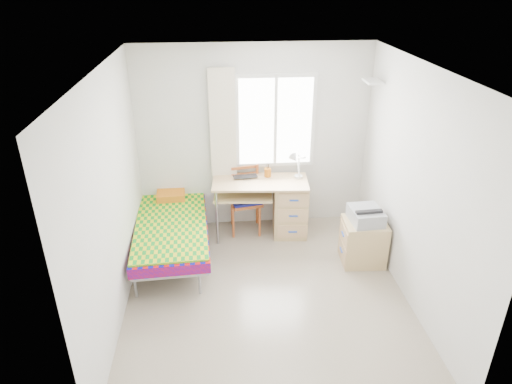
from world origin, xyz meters
TOP-DOWN VIEW (x-y plane):
  - floor at (0.00, 0.00)m, footprint 3.50×3.50m
  - ceiling at (0.00, 0.00)m, footprint 3.50×3.50m
  - wall_back at (0.00, 1.75)m, footprint 3.20×0.00m
  - wall_left at (-1.60, 0.00)m, footprint 0.00×3.50m
  - wall_right at (1.60, 0.00)m, footprint 0.00×3.50m
  - window at (0.30, 1.73)m, footprint 1.10×0.04m
  - curtain at (-0.42, 1.68)m, footprint 0.35×0.05m
  - floating_shelf at (1.49, 1.40)m, footprint 0.20×0.32m
  - bed at (-1.14, 1.04)m, footprint 1.01×2.01m
  - desk at (0.41, 1.41)m, footprint 1.34×0.70m
  - chair at (-0.13, 1.54)m, footprint 0.48×0.48m
  - cabinet at (1.31, 0.58)m, footprint 0.56×0.50m
  - printer at (1.31, 0.59)m, footprint 0.40×0.45m
  - laptop at (-0.13, 1.49)m, footprint 0.36×0.25m
  - pen_cup at (0.18, 1.56)m, footprint 0.11×0.11m
  - task_lamp at (0.54, 1.36)m, footprint 0.23×0.33m
  - book at (-0.09, 1.41)m, footprint 0.19×0.25m

SIDE VIEW (x-z plane):
  - floor at x=0.00m, z-range 0.00..0.00m
  - cabinet at x=1.31m, z-range 0.00..0.58m
  - bed at x=-1.14m, z-range -0.01..0.84m
  - desk at x=0.41m, z-range 0.03..0.85m
  - chair at x=-0.13m, z-range 0.06..1.02m
  - book at x=-0.09m, z-range 0.58..0.60m
  - printer at x=1.31m, z-range 0.58..0.76m
  - laptop at x=-0.13m, z-range 0.81..0.84m
  - pen_cup at x=0.18m, z-range 0.81..0.93m
  - task_lamp at x=0.54m, z-range 0.87..1.30m
  - wall_left at x=-1.60m, z-range -0.45..3.05m
  - wall_right at x=1.60m, z-range -0.45..3.05m
  - wall_back at x=0.00m, z-range -0.30..2.90m
  - curtain at x=-0.42m, z-range 0.60..2.30m
  - window at x=0.30m, z-range 0.90..2.20m
  - floating_shelf at x=1.49m, z-range 2.13..2.17m
  - ceiling at x=0.00m, z-range 2.60..2.60m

